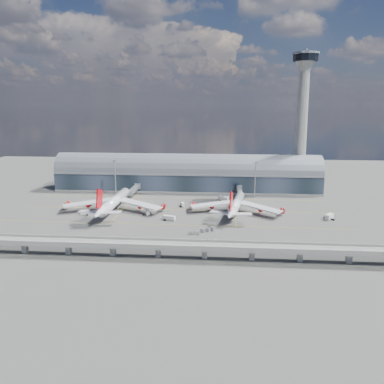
# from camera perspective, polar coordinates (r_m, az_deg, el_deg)

# --- Properties ---
(ground) EXTENTS (500.00, 500.00, 0.00)m
(ground) POSITION_cam_1_polar(r_m,az_deg,el_deg) (216.10, -2.68, -4.17)
(ground) COLOR #474744
(ground) RESTS_ON ground
(taxi_lines) EXTENTS (200.00, 80.12, 0.01)m
(taxi_lines) POSITION_cam_1_polar(r_m,az_deg,el_deg) (237.13, -2.01, -2.59)
(taxi_lines) COLOR gold
(taxi_lines) RESTS_ON ground
(terminal) EXTENTS (200.00, 30.00, 28.00)m
(terminal) POSITION_cam_1_polar(r_m,az_deg,el_deg) (288.70, -0.75, 2.59)
(terminal) COLOR #1D2730
(terminal) RESTS_ON ground
(control_tower) EXTENTS (19.00, 19.00, 103.00)m
(control_tower) POSITION_cam_1_polar(r_m,az_deg,el_deg) (293.65, 16.35, 10.17)
(control_tower) COLOR gray
(control_tower) RESTS_ON ground
(guideway) EXTENTS (220.00, 8.50, 7.20)m
(guideway) POSITION_cam_1_polar(r_m,az_deg,el_deg) (163.00, -5.17, -8.14)
(guideway) COLOR gray
(guideway) RESTS_ON ground
(floodlight_mast_left) EXTENTS (3.00, 0.70, 25.70)m
(floodlight_mast_left) POSITION_cam_1_polar(r_m,az_deg,el_deg) (275.37, -11.63, 2.28)
(floodlight_mast_left) COLOR gray
(floodlight_mast_left) RESTS_ON ground
(floodlight_mast_right) EXTENTS (3.00, 0.70, 25.70)m
(floodlight_mast_right) POSITION_cam_1_polar(r_m,az_deg,el_deg) (265.47, 9.59, 1.97)
(floodlight_mast_right) COLOR gray
(floodlight_mast_right) RESTS_ON ground
(airliner_left) EXTENTS (64.26, 67.46, 20.61)m
(airliner_left) POSITION_cam_1_polar(r_m,az_deg,el_deg) (235.08, -11.86, -1.52)
(airliner_left) COLOR white
(airliner_left) RESTS_ON ground
(airliner_right) EXTENTS (57.93, 60.61, 19.27)m
(airliner_right) POSITION_cam_1_polar(r_m,az_deg,el_deg) (228.51, 6.71, -1.98)
(airliner_right) COLOR white
(airliner_right) RESTS_ON ground
(jet_bridge_left) EXTENTS (4.40, 28.00, 7.25)m
(jet_bridge_left) POSITION_cam_1_polar(r_m,az_deg,el_deg) (271.70, -8.80, 0.43)
(jet_bridge_left) COLOR gray
(jet_bridge_left) RESTS_ON ground
(jet_bridge_right) EXTENTS (4.40, 32.00, 7.25)m
(jet_bridge_right) POSITION_cam_1_polar(r_m,az_deg,el_deg) (262.79, 7.28, 0.05)
(jet_bridge_right) COLOR gray
(jet_bridge_right) RESTS_ON ground
(service_truck_0) EXTENTS (5.11, 6.78, 2.72)m
(service_truck_0) POSITION_cam_1_polar(r_m,az_deg,el_deg) (226.33, -6.90, -3.08)
(service_truck_0) COLOR silver
(service_truck_0) RESTS_ON ground
(service_truck_1) EXTENTS (5.36, 3.36, 2.88)m
(service_truck_1) POSITION_cam_1_polar(r_m,az_deg,el_deg) (233.05, -16.00, -3.02)
(service_truck_1) COLOR silver
(service_truck_1) RESTS_ON ground
(service_truck_2) EXTENTS (7.73, 4.38, 2.69)m
(service_truck_2) POSITION_cam_1_polar(r_m,az_deg,el_deg) (214.22, -3.51, -3.95)
(service_truck_2) COLOR silver
(service_truck_2) RESTS_ON ground
(service_truck_3) EXTENTS (6.11, 6.58, 3.15)m
(service_truck_3) POSITION_cam_1_polar(r_m,az_deg,el_deg) (229.24, 20.18, -3.55)
(service_truck_3) COLOR silver
(service_truck_3) RESTS_ON ground
(service_truck_4) EXTENTS (3.56, 4.80, 2.53)m
(service_truck_4) POSITION_cam_1_polar(r_m,az_deg,el_deg) (242.18, -1.45, -1.93)
(service_truck_4) COLOR silver
(service_truck_4) RESTS_ON ground
(service_truck_5) EXTENTS (7.22, 5.37, 3.27)m
(service_truck_5) POSITION_cam_1_polar(r_m,az_deg,el_deg) (256.61, 4.79, -1.02)
(service_truck_5) COLOR silver
(service_truck_5) RESTS_ON ground
(cargo_train_0) EXTENTS (5.40, 1.90, 1.82)m
(cargo_train_0) POSITION_cam_1_polar(r_m,az_deg,el_deg) (190.95, 0.40, -6.23)
(cargo_train_0) COLOR gray
(cargo_train_0) RESTS_ON ground
(cargo_train_1) EXTENTS (13.54, 3.79, 1.79)m
(cargo_train_1) POSITION_cam_1_polar(r_m,az_deg,el_deg) (179.23, 1.86, -7.57)
(cargo_train_1) COLOR gray
(cargo_train_1) RESTS_ON ground
(cargo_train_2) EXTENTS (8.14, 5.73, 1.88)m
(cargo_train_2) POSITION_cam_1_polar(r_m,az_deg,el_deg) (195.55, 2.43, -5.76)
(cargo_train_2) COLOR gray
(cargo_train_2) RESTS_ON ground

